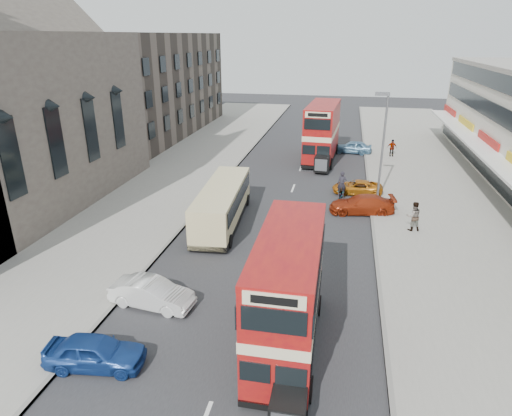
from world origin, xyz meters
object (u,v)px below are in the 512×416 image
Objects in this scene: car_left_front at (152,293)px; car_right_c at (353,147)px; street_lamp at (382,140)px; car_right_a at (362,204)px; coach at (222,203)px; car_left_near at (95,352)px; pedestrian_far at (392,148)px; pedestrian_near at (414,216)px; bus_second at (322,132)px; bus_main at (288,293)px; car_right_b at (357,187)px; cyclist at (341,190)px.

car_right_c reaches higher than car_left_front.
car_right_a is at bearing -115.28° from street_lamp.
coach is at bearing -75.70° from car_right_a.
pedestrian_far is (13.52, 33.89, 0.37)m from car_left_near.
pedestrian_near is 1.13× the size of pedestrian_far.
coach reaches higher than car_left_near.
bus_second reaches higher than coach.
street_lamp is at bearing 116.62° from bus_second.
street_lamp is at bearing -82.07° from pedestrian_near.
street_lamp is at bearing 26.64° from coach.
bus_main is at bearing -104.05° from street_lamp.
coach reaches higher than car_left_front.
car_right_c is (9.60, 34.83, 0.03)m from car_left_near.
bus_main is at bearing 49.47° from pedestrian_near.
car_right_b is at bearing 7.74° from car_right_c.
car_left_front reaches higher than car_left_near.
coach is 9.95m from car_left_front.
car_left_front is (-10.90, -16.00, -4.13)m from street_lamp.
car_right_b is (3.49, -9.61, -2.30)m from bus_second.
car_left_front is 0.88× the size of car_right_a.
bus_main is at bearing 1.49° from car_right_c.
car_left_front is 32.00m from car_right_c.
car_left_near is (-1.07, -14.07, -0.79)m from coach.
car_right_b is at bearing -77.01° from pedestrian_near.
car_right_c is at bearing 174.19° from car_right_a.
car_right_b is 1.99× the size of pedestrian_near.
car_right_a is at bearing 108.59° from bus_second.
bus_main is 3.81× the size of cyclist.
cyclist is at bearing -156.54° from car_right_a.
coach is at bearing -8.56° from pedestrian_near.
pedestrian_far reaches higher than car_right_b.
car_right_a is at bearing -53.96° from pedestrian_near.
car_right_a is at bearing -28.80° from car_left_front.
street_lamp is 2.15× the size of car_left_near.
street_lamp is at bearing 36.13° from car_right_b.
cyclist is at bearing 179.40° from street_lamp.
cyclist is at bearing 104.71° from bus_second.
car_right_a is at bearing -102.68° from bus_main.
car_left_front is 16.92m from pedestrian_near.
pedestrian_near is (3.11, -2.65, 0.47)m from car_right_a.
coach is at bearing -51.58° from car_right_b.
car_left_front is at bearing -12.75° from car_left_near.
pedestrian_near is at bearing 41.73° from car_right_a.
bus_main is 17.74m from cyclist.
car_left_front is (-0.64, -9.89, -0.78)m from coach.
cyclist is (1.79, 17.57, -1.65)m from bus_main.
pedestrian_near is at bearing -48.26° from car_left_near.
car_left_front is at bearing 80.87° from bus_second.
car_right_b is (8.88, 7.81, -0.90)m from coach.
car_left_near is 22.01m from cyclist.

